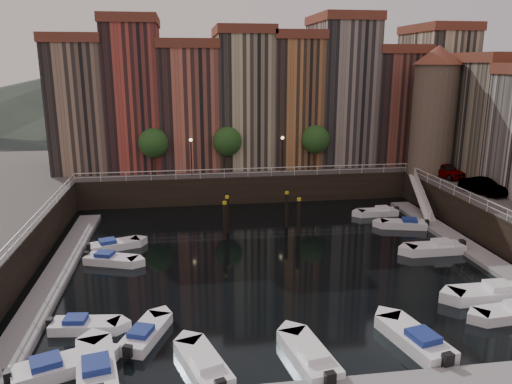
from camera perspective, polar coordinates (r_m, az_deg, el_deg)
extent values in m
plane|color=black|center=(39.78, 2.13, -7.61)|extent=(200.00, 200.00, 0.00)
cube|color=black|center=(64.01, -2.09, 2.39)|extent=(80.00, 20.00, 3.00)
cube|color=gray|center=(39.34, -21.76, -8.69)|extent=(2.00, 28.00, 0.35)
cube|color=gray|center=(44.60, 23.43, -6.12)|extent=(2.00, 28.00, 0.35)
cone|color=#2D382D|center=(148.24, -17.69, 10.83)|extent=(80.00, 80.00, 14.00)
cone|color=#2D382D|center=(146.79, -3.85, 12.22)|extent=(100.00, 100.00, 18.00)
cone|color=#2D382D|center=(153.77, 9.54, 11.04)|extent=(70.00, 70.00, 12.00)
cube|color=#8F725B|center=(60.94, -19.18, 9.07)|extent=(6.00, 10.00, 14.00)
cube|color=brown|center=(60.78, -19.79, 16.11)|extent=(6.30, 10.30, 1.00)
cube|color=#A94035|center=(60.06, -13.64, 10.35)|extent=(5.80, 10.00, 16.00)
cube|color=brown|center=(60.09, -14.15, 18.45)|extent=(6.10, 10.30, 1.00)
cube|color=#BC614D|center=(59.93, -7.63, 9.42)|extent=(6.50, 10.00, 13.50)
cube|color=brown|center=(59.73, -7.87, 16.36)|extent=(6.80, 10.30, 1.00)
cube|color=tan|center=(60.30, -1.51, 10.29)|extent=(6.20, 10.00, 15.00)
cube|color=brown|center=(60.23, -1.57, 17.90)|extent=(6.50, 10.30, 1.00)
cube|color=#AD703F|center=(61.30, 4.06, 10.10)|extent=(5.60, 10.00, 14.50)
cube|color=brown|center=(61.19, 4.19, 17.35)|extent=(5.90, 10.30, 1.00)
cube|color=gray|center=(62.79, 9.53, 10.96)|extent=(6.40, 10.00, 16.50)
cube|color=brown|center=(62.88, 9.88, 18.93)|extent=(6.70, 10.30, 1.00)
cube|color=brown|center=(65.07, 14.74, 9.26)|extent=(6.00, 10.00, 13.00)
cube|color=brown|center=(64.86, 15.15, 15.42)|extent=(6.30, 10.30, 1.00)
cube|color=#BFAF8C|center=(67.52, 19.54, 10.15)|extent=(5.90, 10.00, 15.50)
cube|color=brown|center=(67.50, 20.15, 17.13)|extent=(6.20, 10.30, 1.00)
cube|color=gray|center=(58.90, 26.35, 7.23)|extent=(9.00, 8.00, 12.00)
cube|color=brown|center=(58.59, 27.08, 13.52)|extent=(9.30, 8.30, 1.00)
cylinder|color=#6B5B4C|center=(57.66, 19.57, 7.77)|extent=(4.60, 4.60, 12.00)
cone|color=brown|center=(57.35, 20.16, 14.52)|extent=(5.20, 5.20, 2.00)
cylinder|color=black|center=(55.55, -11.52, 3.06)|extent=(0.30, 0.30, 2.40)
sphere|color=#1E4719|center=(55.14, -11.65, 5.51)|extent=(3.20, 3.20, 3.20)
cylinder|color=black|center=(55.67, -3.27, 3.36)|extent=(0.30, 0.30, 2.40)
sphere|color=#1E4719|center=(55.25, -3.30, 5.80)|extent=(3.20, 3.20, 3.20)
cylinder|color=black|center=(57.41, 6.74, 3.63)|extent=(0.30, 0.30, 2.40)
sphere|color=#1E4719|center=(57.00, 6.81, 6.00)|extent=(3.20, 3.20, 3.20)
cylinder|color=black|center=(54.34, -7.40, 3.84)|extent=(0.12, 0.12, 4.00)
sphere|color=#FFD88C|center=(54.00, -7.47, 5.93)|extent=(0.36, 0.36, 0.36)
cylinder|color=black|center=(55.39, 3.02, 4.15)|extent=(0.12, 0.12, 4.00)
sphere|color=#FFD88C|center=(55.07, 3.05, 6.20)|extent=(0.36, 0.36, 0.36)
cube|color=white|center=(53.79, -0.93, 2.71)|extent=(36.00, 0.08, 0.08)
cube|color=white|center=(53.89, -0.93, 2.25)|extent=(36.00, 0.06, 0.06)
cube|color=white|center=(44.47, 25.90, -1.33)|extent=(0.08, 34.00, 0.08)
cube|color=white|center=(44.58, 25.83, -1.89)|extent=(0.06, 34.00, 0.06)
cube|color=white|center=(38.56, -24.89, -3.50)|extent=(0.08, 34.00, 0.08)
cube|color=white|center=(38.69, -24.82, -4.14)|extent=(0.06, 34.00, 0.06)
cube|color=white|center=(53.69, 18.37, -0.48)|extent=(2.78, 8.26, 2.81)
cube|color=white|center=(53.56, 18.42, 0.04)|extent=(1.93, 8.32, 3.65)
cylinder|color=black|center=(43.40, -3.57, -3.59)|extent=(0.32, 0.32, 3.60)
cylinder|color=gold|center=(42.86, -3.61, -1.24)|extent=(0.36, 0.36, 0.25)
cylinder|color=black|center=(45.20, -3.30, -2.84)|extent=(0.32, 0.32, 3.60)
cylinder|color=gold|center=(44.68, -3.33, -0.58)|extent=(0.36, 0.36, 0.25)
cylinder|color=black|center=(44.54, 4.89, -3.14)|extent=(0.32, 0.32, 3.60)
cylinder|color=gold|center=(44.01, 4.94, -0.84)|extent=(0.36, 0.36, 0.25)
cylinder|color=black|center=(46.66, 3.51, -2.28)|extent=(0.32, 0.32, 3.60)
cylinder|color=gold|center=(46.15, 3.55, -0.09)|extent=(0.36, 0.36, 0.25)
cube|color=white|center=(28.06, -21.50, -18.19)|extent=(4.77, 3.20, 0.76)
cube|color=navy|center=(27.78, -22.89, -17.59)|extent=(1.76, 1.64, 0.51)
cube|color=black|center=(27.84, -26.53, -18.43)|extent=(0.51, 0.60, 0.71)
cube|color=white|center=(31.41, -18.92, -14.31)|extent=(3.99, 1.93, 0.65)
cube|color=navy|center=(31.39, -19.92, -13.61)|extent=(1.34, 1.18, 0.44)
cube|color=black|center=(31.96, -22.49, -13.70)|extent=(0.35, 0.47, 0.61)
cube|color=white|center=(40.27, -16.17, -7.51)|extent=(4.30, 2.81, 0.68)
cube|color=navy|center=(40.37, -16.91, -6.88)|extent=(1.57, 1.46, 0.46)
cube|color=black|center=(41.17, -18.81, -6.89)|extent=(0.45, 0.54, 0.64)
cube|color=white|center=(43.30, -15.86, -5.91)|extent=(4.32, 2.85, 0.69)
cube|color=navy|center=(43.06, -16.61, -5.49)|extent=(1.58, 1.47, 0.46)
cube|color=black|center=(42.87, -18.63, -6.01)|extent=(0.46, 0.54, 0.64)
cube|color=white|center=(34.64, 26.95, -12.30)|extent=(4.34, 1.97, 0.72)
cube|color=white|center=(36.53, 24.98, -10.58)|extent=(4.94, 1.93, 0.84)
cube|color=white|center=(36.69, 25.96, -9.72)|extent=(1.58, 1.35, 0.56)
cube|color=white|center=(43.35, 19.74, -6.15)|extent=(4.60, 1.83, 0.78)
cube|color=white|center=(43.49, 20.52, -5.49)|extent=(1.47, 1.27, 0.52)
cube|color=black|center=(44.44, 22.49, -5.55)|extent=(0.37, 0.53, 0.73)
cube|color=white|center=(48.83, 16.47, -3.61)|extent=(4.37, 2.61, 0.70)
cube|color=navy|center=(48.80, 17.16, -3.15)|extent=(1.55, 1.42, 0.47)
cube|color=black|center=(49.16, 18.96, -3.39)|extent=(0.44, 0.54, 0.65)
cube|color=white|center=(52.06, 13.71, -2.30)|extent=(3.95, 1.58, 0.67)
cube|color=white|center=(52.15, 14.28, -1.85)|extent=(1.27, 1.09, 0.45)
cube|color=black|center=(52.82, 15.78, -1.94)|extent=(0.32, 0.45, 0.62)
cube|color=white|center=(27.47, -17.80, -18.55)|extent=(2.79, 5.07, 0.82)
cube|color=navy|center=(26.65, -17.82, -18.41)|extent=(1.59, 1.76, 0.55)
cube|color=white|center=(26.64, -6.09, -19.06)|extent=(3.00, 4.75, 0.76)
cube|color=white|center=(25.91, -5.62, -18.91)|extent=(1.59, 1.71, 0.50)
cube|color=white|center=(27.25, 6.03, -18.18)|extent=(2.56, 4.87, 0.79)
cube|color=white|center=(26.52, 6.64, -18.00)|extent=(1.50, 1.67, 0.53)
cube|color=black|center=(25.31, 8.44, -20.41)|extent=(0.58, 0.45, 0.74)
cube|color=white|center=(29.73, 17.64, -15.79)|extent=(2.90, 5.16, 0.83)
cube|color=navy|center=(29.05, 18.55, -15.50)|extent=(1.63, 1.80, 0.55)
cube|color=black|center=(27.98, 21.05, -17.52)|extent=(0.62, 0.50, 0.77)
imported|color=gray|center=(56.94, 20.80, 2.26)|extent=(3.10, 5.01, 1.59)
imported|color=gray|center=(51.09, 24.52, 0.50)|extent=(2.94, 4.75, 1.48)
cube|color=white|center=(29.70, -12.48, -15.56)|extent=(2.96, 4.37, 0.70)
cube|color=navy|center=(29.07, -13.01, -15.37)|extent=(1.51, 1.61, 0.46)
cube|color=black|center=(27.97, -14.46, -17.20)|extent=(0.55, 0.47, 0.65)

